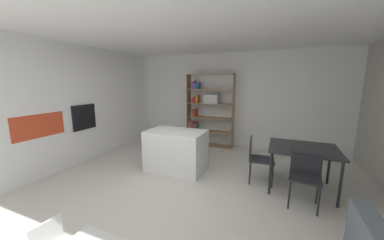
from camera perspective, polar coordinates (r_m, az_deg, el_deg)
ground_plane at (r=3.90m, az=-4.74°, el=-19.22°), size 9.48×9.48×0.00m
ceiling_slab at (r=3.50m, az=-5.49°, el=24.66°), size 6.89×6.50×0.06m
back_partition at (r=6.44m, az=8.51°, el=5.45°), size 6.89×0.06×2.76m
tall_cabinet_run_left at (r=5.55m, az=-34.17°, el=2.97°), size 0.68×5.87×2.76m
cabinet_niche_splashback at (r=5.05m, az=-36.22°, el=-1.33°), size 0.01×0.98×0.46m
built_in_oven at (r=5.60m, az=-27.36°, el=0.73°), size 0.06×0.61×0.59m
kitchen_island at (r=4.63m, az=-4.35°, el=-8.30°), size 1.24×0.77×0.88m
open_bookshelf at (r=6.31m, az=3.90°, el=2.88°), size 1.41×0.32×2.15m
dining_table at (r=4.22m, az=28.02°, el=-7.60°), size 1.13×0.95×0.78m
dining_chair_near at (r=3.80m, az=28.56°, el=-12.20°), size 0.48×0.45×0.89m
dining_chair_island_side at (r=4.26m, az=17.21°, el=-9.25°), size 0.49×0.47×0.87m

